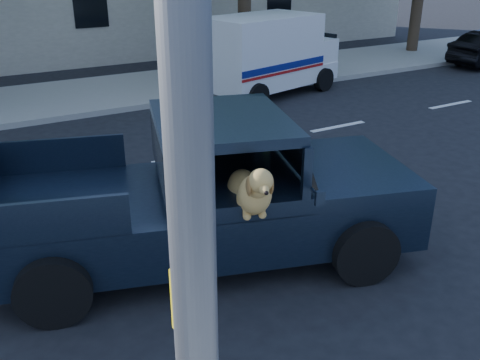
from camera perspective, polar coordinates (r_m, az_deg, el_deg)
The scene contains 5 objects.
ground at distance 8.48m, azimuth 4.23°, elevation -4.52°, with size 120.00×120.00×0.00m, color black.
far_sidewalk at distance 16.41m, azimuth -14.23°, elevation 8.97°, with size 60.00×4.00×0.15m, color gray.
lane_stripes at distance 12.10m, azimuth 3.10°, elevation 4.28°, with size 21.60×0.14×0.01m, color silver, non-canonical shape.
pickup_truck at distance 7.27m, azimuth -4.63°, elevation -3.52°, with size 5.99×3.73×2.00m.
mail_truck at distance 15.97m, azimuth 2.98°, elevation 12.64°, with size 4.47×2.93×2.27m.
Camera 1 is at (-4.28, -6.16, 3.96)m, focal length 40.00 mm.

